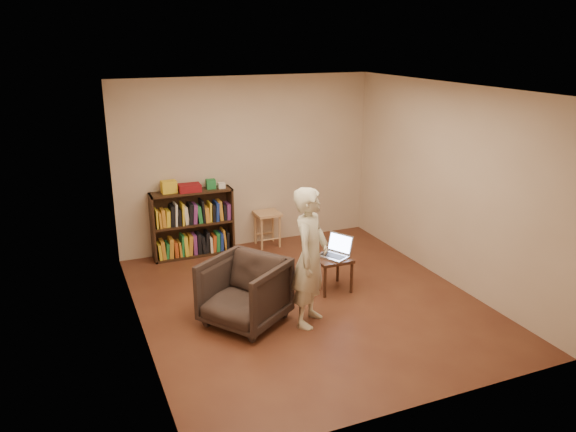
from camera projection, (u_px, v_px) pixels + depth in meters
name	position (u px, v px, depth m)	size (l,w,h in m)	color
floor	(308.00, 302.00, 6.97)	(4.50, 4.50, 0.00)	#492217
ceiling	(310.00, 88.00, 6.17)	(4.50, 4.50, 0.00)	silver
wall_back	(247.00, 163.00, 8.54)	(4.00, 4.00, 0.00)	beige
wall_left	(134.00, 223.00, 5.84)	(4.50, 4.50, 0.00)	beige
wall_right	(448.00, 185.00, 7.30)	(4.50, 4.50, 0.00)	beige
bookshelf	(193.00, 227.00, 8.33)	(1.20, 0.30, 1.00)	black
box_yellow	(169.00, 187.00, 8.03)	(0.21, 0.15, 0.17)	yellow
red_cloth	(189.00, 188.00, 8.11)	(0.32, 0.23, 0.11)	maroon
box_green	(211.00, 184.00, 8.26)	(0.13, 0.13, 0.13)	#1F7437
box_white	(221.00, 185.00, 8.29)	(0.10, 0.10, 0.08)	silver
stool	(267.00, 219.00, 8.70)	(0.38, 0.38, 0.54)	tan
armchair	(244.00, 292.00, 6.36)	(0.82, 0.85, 0.77)	#2C231D
side_table	(332.00, 263.00, 7.21)	(0.44, 0.44, 0.45)	black
laptop	(336.00, 251.00, 7.22)	(0.46, 0.47, 0.27)	#B0B0B4
person	(310.00, 257.00, 6.24)	(0.59, 0.38, 1.61)	beige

